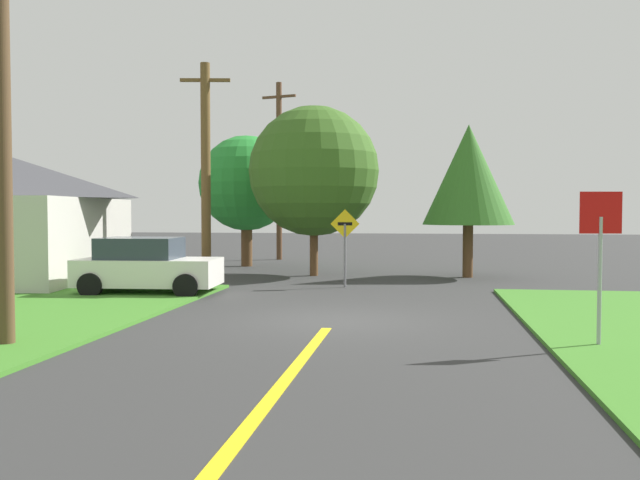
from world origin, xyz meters
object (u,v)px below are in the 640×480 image
at_px(oak_tree_right, 468,175).
at_px(direction_sign, 345,239).
at_px(utility_pole_mid, 206,168).
at_px(pine_tree_center, 314,171).
at_px(utility_pole_far, 279,169).
at_px(utility_pole_near, 2,94).
at_px(parked_car_near_building, 147,266).
at_px(oak_tree_left, 246,184).
at_px(stop_sign, 600,239).

bearing_deg(oak_tree_right, direction_sign, -136.11).
height_order(utility_pole_mid, oak_tree_right, utility_pole_mid).
bearing_deg(pine_tree_center, direction_sign, -67.26).
xyz_separation_m(utility_pole_mid, utility_pole_far, (0.83, 9.06, 0.53)).
bearing_deg(utility_pole_near, direction_sign, 64.98).
relative_size(parked_car_near_building, oak_tree_right, 0.74).
distance_m(parked_car_near_building, utility_pole_near, 8.47).
distance_m(utility_pole_near, oak_tree_left, 17.90).
xyz_separation_m(direction_sign, oak_tree_right, (4.02, 3.86, 2.15)).
xyz_separation_m(utility_pole_mid, oak_tree_right, (9.39, 1.06, -0.28)).
height_order(utility_pole_mid, oak_tree_left, utility_pole_mid).
distance_m(stop_sign, utility_pole_mid, 16.00).
bearing_deg(utility_pole_far, oak_tree_right, -43.04).
distance_m(parked_car_near_building, oak_tree_right, 11.78).
distance_m(parked_car_near_building, utility_pole_mid, 6.25).
xyz_separation_m(utility_pole_near, utility_pole_mid, (-0.58, 13.06, -0.43)).
relative_size(utility_pole_far, pine_tree_center, 1.39).
bearing_deg(oak_tree_right, stop_sign, -84.04).
distance_m(parked_car_near_building, pine_tree_center, 7.98).
bearing_deg(oak_tree_left, parked_car_near_building, -91.70).
height_order(utility_pole_near, direction_sign, utility_pole_near).
distance_m(utility_pole_near, oak_tree_right, 16.65).
relative_size(utility_pole_far, oak_tree_right, 1.59).
relative_size(utility_pole_mid, direction_sign, 3.17).
xyz_separation_m(parked_car_near_building, utility_pole_far, (0.86, 14.46, 3.67)).
height_order(direction_sign, oak_tree_left, oak_tree_left).
distance_m(utility_pole_near, pine_tree_center, 14.33).
height_order(parked_car_near_building, direction_sign, direction_sign).
distance_m(stop_sign, utility_pole_near, 10.52).
height_order(utility_pole_near, oak_tree_left, utility_pole_near).
distance_m(utility_pole_mid, utility_pole_far, 9.11).
bearing_deg(oak_tree_left, stop_sign, -57.67).
bearing_deg(oak_tree_left, pine_tree_center, -47.83).
relative_size(stop_sign, utility_pole_far, 0.31).
xyz_separation_m(oak_tree_left, pine_tree_center, (3.55, -3.92, 0.27)).
relative_size(parked_car_near_building, oak_tree_left, 0.72).
bearing_deg(direction_sign, utility_pole_near, -115.02).
bearing_deg(direction_sign, parked_car_near_building, -154.32).
relative_size(utility_pole_near, utility_pole_far, 0.98).
bearing_deg(pine_tree_center, utility_pole_far, 110.14).
bearing_deg(oak_tree_left, oak_tree_right, -22.39).
bearing_deg(parked_car_near_building, utility_pole_far, 83.17).
bearing_deg(pine_tree_center, oak_tree_left, 132.17).
distance_m(stop_sign, direction_sign, 10.38).
xyz_separation_m(utility_pole_mid, oak_tree_left, (0.27, 4.82, -0.37)).
xyz_separation_m(oak_tree_left, oak_tree_right, (9.12, -3.76, 0.09)).
height_order(utility_pole_far, direction_sign, utility_pole_far).
xyz_separation_m(stop_sign, utility_pole_near, (-10.13, -1.36, 2.48)).
xyz_separation_m(direction_sign, pine_tree_center, (-1.55, 3.70, 2.33)).
bearing_deg(pine_tree_center, oak_tree_right, 1.70).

